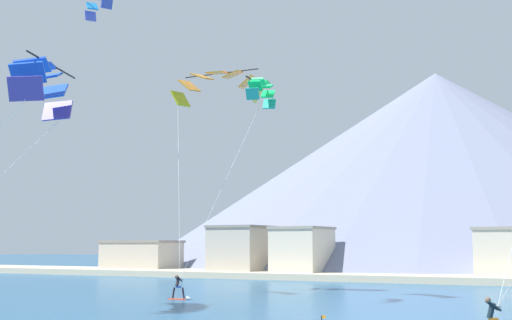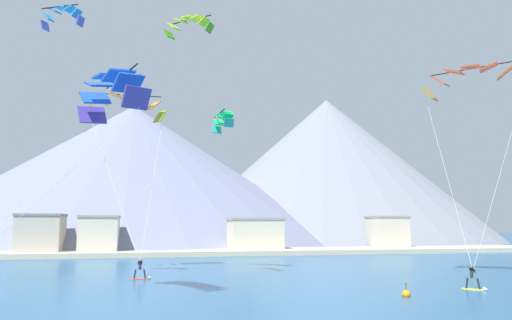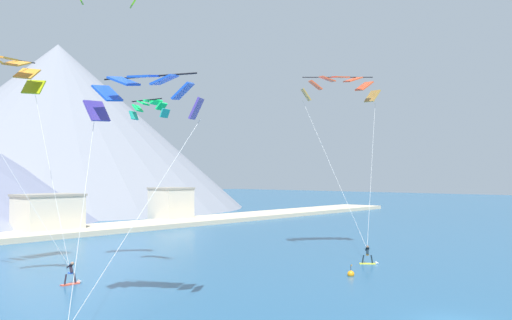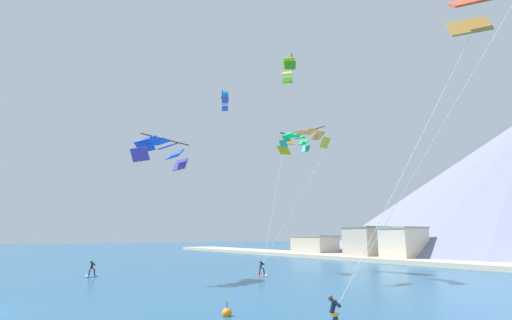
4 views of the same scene
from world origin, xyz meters
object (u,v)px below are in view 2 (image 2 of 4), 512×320
at_px(parafoil_kite_distant_high_outer, 189,24).
at_px(race_marker_buoy, 406,294).
at_px(parafoil_kite_near_trail, 128,104).
at_px(kitesurfer_near_lead, 476,282).
at_px(parafoil_kite_distant_low_drift, 223,119).
at_px(parafoil_kite_distant_mid_solo, 62,15).
at_px(kitesurfer_near_trail, 142,273).
at_px(parafoil_kite_mid_center, 111,91).
at_px(parafoil_kite_near_lead, 472,77).

distance_m(parafoil_kite_distant_high_outer, race_marker_buoy, 30.24).
bearing_deg(race_marker_buoy, parafoil_kite_near_trail, 130.21).
relative_size(kitesurfer_near_lead, race_marker_buoy, 1.74).
bearing_deg(parafoil_kite_distant_low_drift, parafoil_kite_distant_mid_solo, -178.34).
bearing_deg(parafoil_kite_near_trail, race_marker_buoy, -49.79).
distance_m(parafoil_kite_distant_high_outer, parafoil_kite_distant_low_drift, 9.89).
distance_m(kitesurfer_near_trail, parafoil_kite_distant_high_outer, 22.81).
distance_m(kitesurfer_near_trail, race_marker_buoy, 21.53).
relative_size(kitesurfer_near_trail, parafoil_kite_distant_high_outer, 0.38).
height_order(kitesurfer_near_trail, parafoil_kite_distant_low_drift, parafoil_kite_distant_low_drift).
bearing_deg(parafoil_kite_distant_high_outer, kitesurfer_near_trail, -162.89).
xyz_separation_m(parafoil_kite_distant_low_drift, race_marker_buoy, (9.82, -13.31, -13.63)).
height_order(kitesurfer_near_trail, parafoil_kite_mid_center, parafoil_kite_mid_center).
distance_m(kitesurfer_near_lead, parafoil_kite_distant_low_drift, 23.86).
relative_size(kitesurfer_near_trail, parafoil_kite_near_lead, 0.10).
xyz_separation_m(parafoil_kite_near_trail, parafoil_kite_distant_mid_solo, (-5.27, -8.72, 5.27)).
height_order(kitesurfer_near_trail, race_marker_buoy, kitesurfer_near_trail).
bearing_deg(parafoil_kite_near_lead, parafoil_kite_distant_low_drift, 167.33).
distance_m(kitesurfer_near_lead, parafoil_kite_mid_center, 28.06).
relative_size(kitesurfer_near_lead, parafoil_kite_mid_center, 0.14).
height_order(kitesurfer_near_lead, parafoil_kite_distant_high_outer, parafoil_kite_distant_high_outer).
xyz_separation_m(kitesurfer_near_lead, parafoil_kite_near_lead, (5.49, 6.56, 17.07)).
relative_size(parafoil_kite_distant_low_drift, race_marker_buoy, 3.83).
bearing_deg(parafoil_kite_near_lead, parafoil_kite_distant_mid_solo, 172.80).
bearing_deg(parafoil_kite_distant_high_outer, parafoil_kite_distant_low_drift, -29.75).
relative_size(parafoil_kite_near_lead, race_marker_buoy, 17.06).
bearing_deg(parafoil_kite_mid_center, kitesurfer_near_trail, 78.46).
xyz_separation_m(kitesurfer_near_lead, parafoil_kite_distant_high_outer, (-19.22, 13.15, 22.51)).
xyz_separation_m(kitesurfer_near_trail, race_marker_buoy, (16.41, -13.92, -0.40)).
bearing_deg(parafoil_kite_near_lead, race_marker_buoy, -144.65).
bearing_deg(parafoil_kite_near_trail, parafoil_kite_distant_high_outer, -50.41).
bearing_deg(parafoil_kite_distant_mid_solo, race_marker_buoy, -28.72).
bearing_deg(kitesurfer_near_lead, parafoil_kite_distant_mid_solo, 159.78).
height_order(kitesurfer_near_lead, kitesurfer_near_trail, kitesurfer_near_trail).
height_order(kitesurfer_near_lead, parafoil_kite_near_trail, parafoil_kite_near_trail).
height_order(kitesurfer_near_trail, parafoil_kite_distant_high_outer, parafoil_kite_distant_high_outer).
relative_size(parafoil_kite_distant_high_outer, parafoil_kite_distant_mid_solo, 1.23).
bearing_deg(kitesurfer_near_lead, kitesurfer_near_trail, 152.16).
bearing_deg(parafoil_kite_distant_mid_solo, parafoil_kite_distant_low_drift, 1.66).
xyz_separation_m(parafoil_kite_near_trail, race_marker_buoy, (18.29, -21.63, -16.59)).
xyz_separation_m(parafoil_kite_mid_center, race_marker_buoy, (18.71, -2.68, -12.88)).
distance_m(kitesurfer_near_lead, race_marker_buoy, 6.68).
distance_m(parafoil_kite_mid_center, race_marker_buoy, 22.87).
xyz_separation_m(parafoil_kite_mid_center, parafoil_kite_distant_mid_solo, (-4.85, 10.22, 8.97)).
distance_m(parafoil_kite_distant_high_outer, parafoil_kite_distant_mid_solo, 10.99).
bearing_deg(kitesurfer_near_lead, race_marker_buoy, -163.68).
distance_m(parafoil_kite_near_lead, race_marker_buoy, 22.73).
height_order(parafoil_kite_near_trail, race_marker_buoy, parafoil_kite_near_trail).
distance_m(parafoil_kite_distant_mid_solo, race_marker_buoy, 34.63).
height_order(parafoil_kite_near_lead, race_marker_buoy, parafoil_kite_near_lead).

